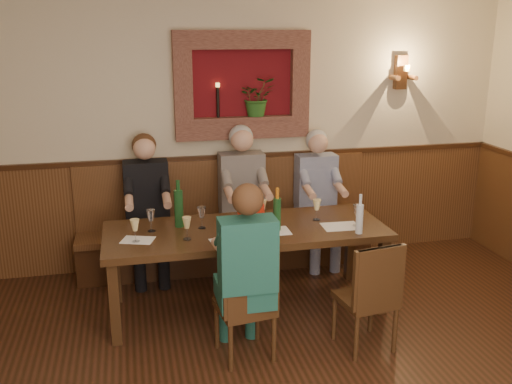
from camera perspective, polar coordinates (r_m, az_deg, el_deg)
room_shell at (r=2.87m, az=6.51°, el=5.66°), size 6.04×6.04×2.82m
wainscoting at (r=3.36m, az=5.78°, el=-16.73°), size 6.02×6.02×1.15m
wall_niche at (r=5.76m, az=-0.95°, el=10.18°), size 1.36×0.30×1.06m
wall_sconce at (r=6.29m, az=14.35°, el=11.45°), size 0.25×0.20×0.35m
dining_table at (r=4.92m, az=-1.01°, el=-4.43°), size 2.40×0.90×0.75m
bench at (r=5.91m, az=-2.87°, el=-4.44°), size 3.00×0.45×1.11m
chair_near_left at (r=4.39m, az=-1.05°, el=-13.16°), size 0.45×0.45×0.89m
chair_near_right at (r=4.57m, az=10.92°, el=-12.16°), size 0.45×0.45×0.89m
person_bench_left at (r=5.65m, az=-10.70°, el=-2.83°), size 0.42×0.52×1.44m
person_bench_mid at (r=5.74m, az=-1.26°, el=-2.00°), size 0.44×0.55×1.48m
person_bench_right at (r=5.96m, az=6.18°, el=-1.78°), size 0.41×0.51×1.41m
person_chair_front at (r=4.23m, az=-1.08°, el=-9.53°), size 0.40×0.50×1.39m
spittoon_bucket at (r=4.71m, az=-0.50°, el=-2.81°), size 0.22×0.22×0.25m
wine_bottle_green_a at (r=4.79m, az=2.12°, el=-2.14°), size 0.08×0.08×0.37m
wine_bottle_green_b at (r=4.92m, az=-7.74°, el=-1.55°), size 0.09×0.09×0.41m
water_bottle at (r=4.81m, az=10.32°, el=-2.56°), size 0.07×0.07×0.34m
tasting_sheet_a at (r=4.72m, az=-11.73°, el=-4.72°), size 0.30×0.25×0.00m
tasting_sheet_b at (r=4.81m, az=1.58°, el=-3.96°), size 0.31×0.22×0.00m
tasting_sheet_c at (r=4.98m, az=8.47°, el=-3.41°), size 0.33×0.24×0.00m
tasting_sheet_d at (r=4.60m, az=-2.85°, el=-4.93°), size 0.29×0.23×0.00m
wine_glass_0 at (r=5.05m, az=0.65°, el=-1.83°), size 0.08×0.08×0.19m
wine_glass_1 at (r=4.99m, az=10.06°, el=-2.33°), size 0.08×0.08×0.19m
wine_glass_2 at (r=5.09m, az=6.09°, el=-1.79°), size 0.08×0.08×0.19m
wine_glass_3 at (r=4.64m, az=-6.92°, el=-3.63°), size 0.08×0.08×0.19m
wine_glass_4 at (r=4.65m, az=-11.99°, el=-3.81°), size 0.08×0.08×0.19m
wine_glass_5 at (r=4.60m, az=-2.86°, el=-3.69°), size 0.08×0.08×0.19m
wine_glass_6 at (r=4.86m, az=-10.46°, el=-2.85°), size 0.08×0.08×0.19m
wine_glass_7 at (r=4.88m, az=-5.45°, el=-2.56°), size 0.08×0.08×0.19m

